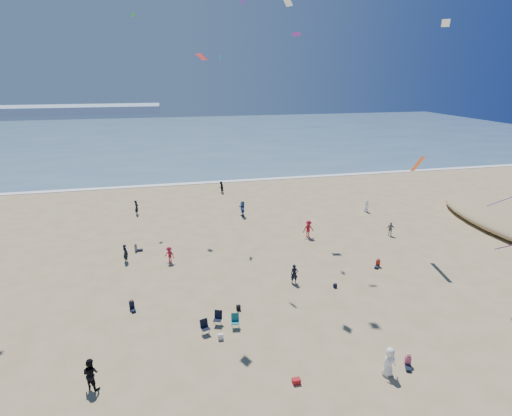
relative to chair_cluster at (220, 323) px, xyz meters
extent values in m
plane|color=tan|center=(0.62, -7.37, -0.50)|extent=(220.00, 220.00, 0.00)
cube|color=#476B84|center=(0.62, 87.63, -0.47)|extent=(220.00, 100.00, 0.06)
cube|color=white|center=(0.62, 37.63, -0.46)|extent=(220.00, 1.20, 0.08)
cube|color=#7A8EA8|center=(-59.38, 162.63, 1.10)|extent=(110.00, 20.00, 3.20)
imported|color=black|center=(4.54, 31.68, 0.35)|extent=(1.02, 1.04, 1.70)
imported|color=white|center=(8.66, -6.29, 0.38)|extent=(0.99, 0.78, 1.77)
imported|color=black|center=(-6.86, 11.80, 0.35)|extent=(0.71, 0.74, 1.70)
imported|color=white|center=(20.78, 19.70, 0.26)|extent=(0.71, 0.86, 1.51)
imported|color=gray|center=(19.61, 12.13, 0.24)|extent=(0.94, 0.69, 1.49)
imported|color=#AE1824|center=(11.09, 13.60, 0.42)|extent=(1.25, 0.79, 1.84)
imported|color=black|center=(6.72, 4.78, 0.31)|extent=(0.63, 0.45, 1.62)
imported|color=black|center=(-7.41, -3.65, 0.42)|extent=(1.13, 1.06, 1.84)
imported|color=#A91830|center=(-3.03, 10.84, 0.25)|extent=(1.11, 1.01, 1.50)
imported|color=#39609D|center=(5.66, 21.44, 0.44)|extent=(0.65, 1.77, 1.88)
imported|color=black|center=(-6.61, 24.75, 0.39)|extent=(0.59, 0.75, 1.79)
cube|color=silver|center=(-0.09, -1.08, -0.30)|extent=(0.35, 0.20, 0.40)
cube|color=black|center=(1.62, 1.95, -0.31)|extent=(0.30, 0.22, 0.38)
cube|color=#AE181D|center=(3.43, -5.79, -0.35)|extent=(0.45, 0.30, 0.30)
cube|color=black|center=(9.67, 3.39, -0.33)|extent=(0.28, 0.18, 0.34)
cube|color=#5F1D8E|center=(4.37, 13.15, 21.27)|extent=(0.39, 0.81, 0.45)
cube|color=#249BCF|center=(3.19, 19.28, 17.17)|extent=(0.34, 0.69, 0.42)
cube|color=white|center=(18.83, 6.76, 19.27)|extent=(0.80, 0.80, 0.49)
cube|color=green|center=(-5.15, 27.22, 21.69)|extent=(0.43, 0.49, 0.37)
cube|color=#E12A40|center=(0.07, 5.64, 16.67)|extent=(0.78, 0.89, 0.39)
cube|color=white|center=(7.02, 9.33, 20.70)|extent=(0.69, 0.82, 0.55)
cube|color=purple|center=(11.10, 19.55, 19.40)|extent=(0.89, 0.56, 0.35)
cube|color=#FE571A|center=(19.03, 8.24, 7.98)|extent=(0.35, 2.64, 1.87)
camera|label=1|loc=(-2.61, -22.51, 15.64)|focal=28.00mm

